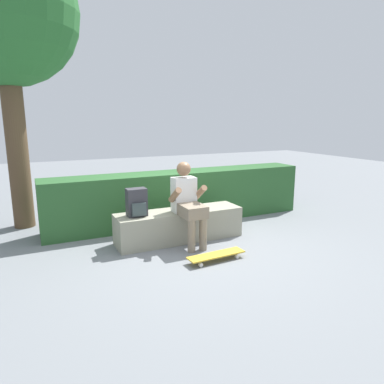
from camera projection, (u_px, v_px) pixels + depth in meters
ground_plane at (190, 248)px, 5.03m from camera, size 24.00×24.00×0.00m
bench_main at (179, 225)px, 5.31m from camera, size 1.94×0.51×0.46m
person_skater at (188, 201)px, 5.05m from camera, size 0.49×0.62×1.21m
skateboard_near_person at (216, 255)px, 4.56m from camera, size 0.81×0.25×0.09m
backpack_on_bench at (137, 203)px, 4.94m from camera, size 0.28×0.23×0.40m
hedge_row at (181, 196)px, 6.26m from camera, size 4.73×0.61×0.91m
tree_behind_bench at (3, 14)px, 5.33m from camera, size 2.28×2.28×4.60m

